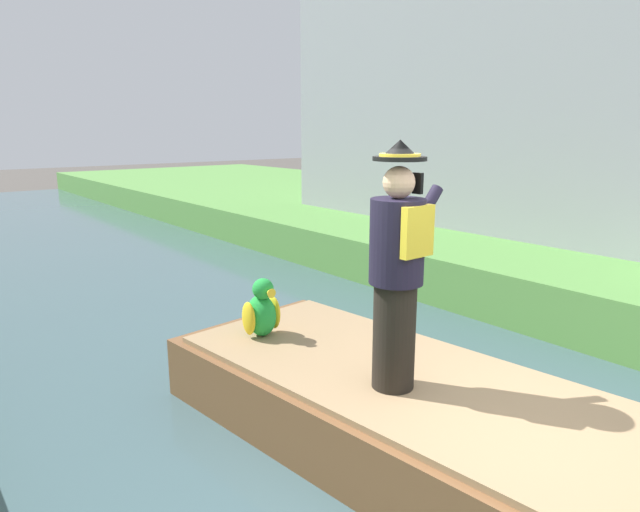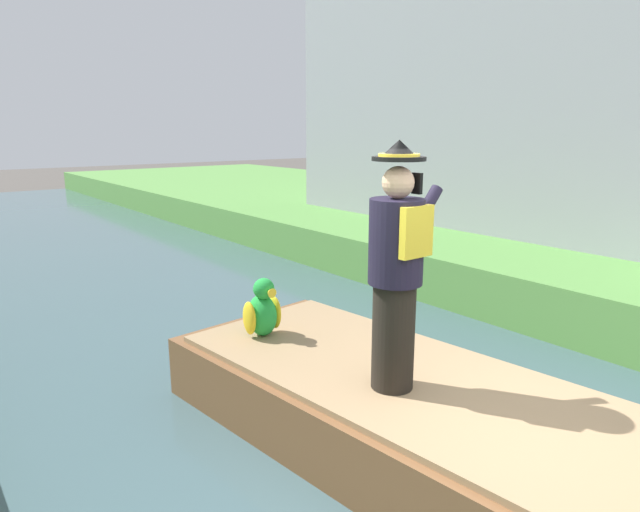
# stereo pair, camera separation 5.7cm
# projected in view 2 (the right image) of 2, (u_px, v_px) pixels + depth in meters

# --- Properties ---
(boat) EXTENTS (2.24, 4.37, 0.61)m
(boat) POSITION_uv_depth(u_px,v_px,m) (399.00, 409.00, 4.51)
(boat) COLOR brown
(boat) RESTS_ON canal_water
(person_pirate) EXTENTS (0.61, 0.42, 1.85)m
(person_pirate) POSITION_uv_depth(u_px,v_px,m) (396.00, 269.00, 4.01)
(person_pirate) COLOR black
(person_pirate) RESTS_ON boat
(parrot_plush) EXTENTS (0.36, 0.35, 0.57)m
(parrot_plush) POSITION_uv_depth(u_px,v_px,m) (262.00, 311.00, 5.21)
(parrot_plush) COLOR green
(parrot_plush) RESTS_ON boat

